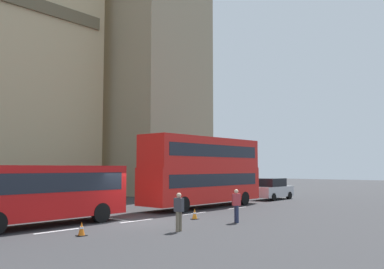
{
  "coord_description": "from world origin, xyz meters",
  "views": [
    {
      "loc": [
        -13.97,
        -16.44,
        2.8
      ],
      "look_at": [
        7.07,
        2.04,
        5.09
      ],
      "focal_mm": 37.93,
      "sensor_mm": 36.0,
      "label": 1
    }
  ],
  "objects": [
    {
      "name": "double_decker_bus",
      "position": [
        8.27,
        2.0,
        2.71
      ],
      "size": [
        10.59,
        2.54,
        4.9
      ],
      "color": "red",
      "rests_on": "ground_plane"
    },
    {
      "name": "pedestrian_by_kerb",
      "position": [
        3.27,
        -4.32,
        0.91
      ],
      "size": [
        0.47,
        0.43,
        1.69
      ],
      "color": "#262D4C",
      "rests_on": "ground_plane"
    },
    {
      "name": "sedan_lead",
      "position": [
        17.71,
        1.93,
        0.91
      ],
      "size": [
        4.4,
        1.86,
        1.85
      ],
      "color": "#B7B7BC",
      "rests_on": "ground_plane"
    },
    {
      "name": "ground_plane",
      "position": [
        0.0,
        0.0,
        0.0
      ],
      "size": [
        160.0,
        160.0,
        0.0
      ],
      "primitive_type": "plane",
      "color": "#333335"
    },
    {
      "name": "pedestrian_near_cones",
      "position": [
        -0.77,
        -4.07,
        0.91
      ],
      "size": [
        0.36,
        0.43,
        1.69
      ],
      "color": "#726651",
      "rests_on": "ground_plane"
    },
    {
      "name": "traffic_cone_west",
      "position": [
        -4.26,
        -1.86,
        0.28
      ],
      "size": [
        0.36,
        0.36,
        0.58
      ],
      "color": "black",
      "rests_on": "ground_plane"
    },
    {
      "name": "traffic_cone_middle",
      "position": [
        2.86,
        -1.85,
        0.28
      ],
      "size": [
        0.36,
        0.36,
        0.58
      ],
      "color": "black",
      "rests_on": "ground_plane"
    },
    {
      "name": "lane_centre_marking",
      "position": [
        -1.97,
        0.0,
        0.01
      ],
      "size": [
        25.2,
        0.16,
        0.01
      ],
      "color": "silver",
      "rests_on": "ground_plane"
    }
  ]
}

